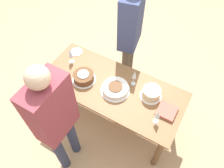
% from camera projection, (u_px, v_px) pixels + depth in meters
% --- Properties ---
extents(ground_plane, '(12.00, 12.00, 0.00)m').
position_uv_depth(ground_plane, '(112.00, 117.00, 3.08)').
color(ground_plane, tan).
extents(dining_table, '(1.67, 0.74, 0.72)m').
position_uv_depth(dining_table, '(112.00, 92.00, 2.59)').
color(dining_table, brown).
rests_on(dining_table, ground_plane).
extents(cake_center_white, '(0.33, 0.33, 0.08)m').
position_uv_depth(cake_center_white, '(115.00, 88.00, 2.44)').
color(cake_center_white, white).
rests_on(cake_center_white, dining_table).
extents(cake_front_chocolate, '(0.28, 0.28, 0.10)m').
position_uv_depth(cake_front_chocolate, '(84.00, 77.00, 2.53)').
color(cake_front_chocolate, white).
rests_on(cake_front_chocolate, dining_table).
extents(cake_back_decorated, '(0.24, 0.24, 0.12)m').
position_uv_depth(cake_back_decorated, '(151.00, 93.00, 2.38)').
color(cake_back_decorated, white).
rests_on(cake_back_decorated, dining_table).
extents(wine_glass_near, '(0.06, 0.06, 0.20)m').
position_uv_depth(wine_glass_near, '(158.00, 114.00, 2.12)').
color(wine_glass_near, silver).
rests_on(wine_glass_near, dining_table).
extents(wine_glass_far, '(0.06, 0.06, 0.23)m').
position_uv_depth(wine_glass_far, '(134.00, 75.00, 2.40)').
color(wine_glass_far, silver).
rests_on(wine_glass_far, dining_table).
extents(wine_glass_extra, '(0.07, 0.07, 0.22)m').
position_uv_depth(wine_glass_extra, '(70.00, 53.00, 2.62)').
color(wine_glass_extra, silver).
rests_on(wine_glass_extra, dining_table).
extents(dessert_plate_left, '(0.16, 0.16, 0.01)m').
position_uv_depth(dessert_plate_left, '(76.00, 52.00, 2.84)').
color(dessert_plate_left, silver).
rests_on(dessert_plate_left, dining_table).
extents(fork_pile, '(0.18, 0.12, 0.01)m').
position_uv_depth(fork_pile, '(57.00, 72.00, 2.62)').
color(fork_pile, silver).
rests_on(fork_pile, dining_table).
extents(napkin_stack, '(0.19, 0.19, 0.03)m').
position_uv_depth(napkin_stack, '(167.00, 111.00, 2.29)').
color(napkin_stack, '#B75B4C').
rests_on(napkin_stack, dining_table).
extents(person_cutting, '(0.22, 0.40, 1.66)m').
position_uv_depth(person_cutting, '(55.00, 117.00, 1.95)').
color(person_cutting, '#2D334C').
rests_on(person_cutting, ground_plane).
extents(person_watching, '(0.30, 0.44, 1.67)m').
position_uv_depth(person_watching, '(130.00, 30.00, 2.67)').
color(person_watching, '#4C4238').
rests_on(person_watching, ground_plane).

